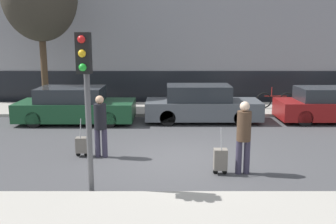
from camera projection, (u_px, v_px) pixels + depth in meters
The scene contains 12 objects.
ground_plane at pixel (180, 159), 10.28m from camera, with size 80.00×80.00×0.00m, color #424244.
sidewalk_near at pixel (186, 223), 6.59m from camera, with size 28.00×2.50×0.12m.
sidewalk_far at pixel (175, 109), 17.13m from camera, with size 28.00×3.00×0.12m.
parked_car_0 at pixel (76, 106), 14.55m from camera, with size 4.48×1.88×1.39m.
parked_car_1 at pixel (202, 105), 14.72m from camera, with size 4.48×1.71×1.45m.
parked_car_2 at pixel (331, 106), 14.69m from camera, with size 4.16×1.72×1.36m.
pedestrian_left at pixel (101, 123), 10.24m from camera, with size 0.35×0.34×1.73m.
trolley_left at pixel (82, 145), 10.41m from camera, with size 0.34×0.29×1.09m.
pedestrian_right at pixel (244, 133), 8.96m from camera, with size 0.35×0.34×1.79m.
trolley_right at pixel (221, 159), 9.04m from camera, with size 0.34×0.29×1.17m.
traffic_light at pixel (86, 81), 7.49m from camera, with size 0.28×0.47×3.37m.
parked_bicycle at pixel (276, 100), 16.89m from camera, with size 1.77×0.06×0.96m.
Camera 1 is at (-0.31, -9.83, 3.27)m, focal length 40.00 mm.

